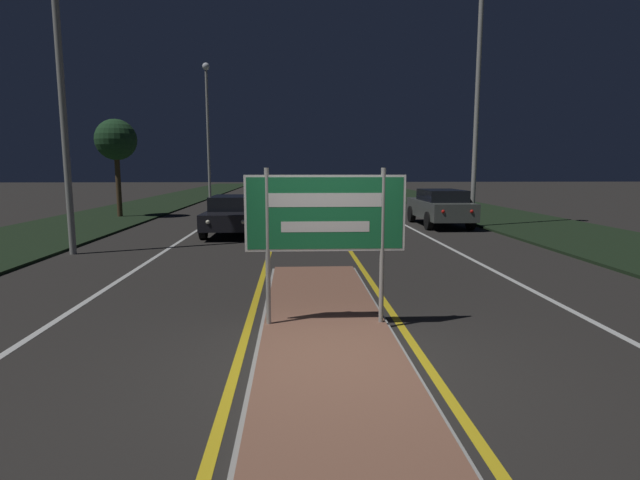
# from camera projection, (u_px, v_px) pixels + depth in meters

# --- Properties ---
(ground_plane) EXTENTS (160.00, 160.00, 0.00)m
(ground_plane) POSITION_uv_depth(u_px,v_px,m) (332.00, 368.00, 5.99)
(ground_plane) COLOR #282623
(median_island) EXTENTS (1.94, 8.67, 0.10)m
(median_island) POSITION_uv_depth(u_px,v_px,m) (325.00, 326.00, 7.42)
(median_island) COLOR #999993
(median_island) RESTS_ON ground_plane
(verge_left) EXTENTS (5.00, 100.00, 0.08)m
(verge_left) POSITION_uv_depth(u_px,v_px,m) (116.00, 215.00, 25.28)
(verge_left) COLOR black
(verge_left) RESTS_ON ground_plane
(verge_right) EXTENTS (5.00, 100.00, 0.08)m
(verge_right) POSITION_uv_depth(u_px,v_px,m) (484.00, 213.00, 26.24)
(verge_right) COLOR black
(verge_right) RESTS_ON ground_plane
(centre_line_yellow_left) EXTENTS (0.12, 70.00, 0.01)m
(centre_line_yellow_left) POSITION_uv_depth(u_px,v_px,m) (283.00, 207.00, 30.64)
(centre_line_yellow_left) COLOR gold
(centre_line_yellow_left) RESTS_ON ground_plane
(centre_line_yellow_right) EXTENTS (0.12, 70.00, 0.01)m
(centre_line_yellow_right) POSITION_uv_depth(u_px,v_px,m) (321.00, 207.00, 30.76)
(centre_line_yellow_right) COLOR gold
(centre_line_yellow_right) RESTS_ON ground_plane
(lane_line_white_left) EXTENTS (0.12, 70.00, 0.01)m
(lane_line_white_left) POSITION_uv_depth(u_px,v_px,m) (233.00, 207.00, 30.49)
(lane_line_white_left) COLOR silver
(lane_line_white_left) RESTS_ON ground_plane
(lane_line_white_right) EXTENTS (0.12, 70.00, 0.01)m
(lane_line_white_right) POSITION_uv_depth(u_px,v_px,m) (369.00, 207.00, 30.91)
(lane_line_white_right) COLOR silver
(lane_line_white_right) RESTS_ON ground_plane
(edge_line_white_left) EXTENTS (0.10, 70.00, 0.01)m
(edge_line_white_left) POSITION_uv_depth(u_px,v_px,m) (184.00, 207.00, 30.34)
(edge_line_white_left) COLOR silver
(edge_line_white_left) RESTS_ON ground_plane
(edge_line_white_right) EXTENTS (0.10, 70.00, 0.01)m
(edge_line_white_right) POSITION_uv_depth(u_px,v_px,m) (417.00, 206.00, 31.07)
(edge_line_white_right) COLOR silver
(edge_line_white_right) RESTS_ON ground_plane
(highway_sign) EXTENTS (2.32, 0.07, 2.28)m
(highway_sign) POSITION_uv_depth(u_px,v_px,m) (325.00, 218.00, 7.18)
(highway_sign) COLOR #9E9E99
(highway_sign) RESTS_ON median_island
(streetlight_left_near) EXTENTS (0.58, 0.58, 9.11)m
(streetlight_left_near) POSITION_uv_depth(u_px,v_px,m) (57.00, 22.00, 13.01)
(streetlight_left_near) COLOR #9E9E99
(streetlight_left_near) RESTS_ON ground_plane
(streetlight_left_far) EXTENTS (0.49, 0.49, 9.36)m
(streetlight_left_far) POSITION_uv_depth(u_px,v_px,m) (208.00, 117.00, 33.83)
(streetlight_left_far) COLOR #9E9E99
(streetlight_left_far) RESTS_ON ground_plane
(streetlight_right_near) EXTENTS (0.53, 0.53, 11.37)m
(streetlight_right_near) POSITION_uv_depth(u_px,v_px,m) (480.00, 42.00, 18.86)
(streetlight_right_near) COLOR #9E9E99
(streetlight_right_near) RESTS_ON ground_plane
(car_receding_0) EXTENTS (1.87, 4.64, 1.50)m
(car_receding_0) POSITION_uv_depth(u_px,v_px,m) (440.00, 206.00, 20.60)
(car_receding_0) COLOR #4C514C
(car_receding_0) RESTS_ON ground_plane
(car_receding_1) EXTENTS (1.89, 4.66, 1.36)m
(car_receding_1) POSITION_uv_depth(u_px,v_px,m) (346.00, 198.00, 27.46)
(car_receding_1) COLOR navy
(car_receding_1) RESTS_ON ground_plane
(car_approaching_0) EXTENTS (1.94, 4.40, 1.37)m
(car_approaching_0) POSITION_uv_depth(u_px,v_px,m) (234.00, 214.00, 18.10)
(car_approaching_0) COLOR black
(car_approaching_0) RESTS_ON ground_plane
(roadside_palm_left) EXTENTS (1.92, 1.92, 4.58)m
(roadside_palm_left) POSITION_uv_depth(u_px,v_px,m) (116.00, 141.00, 23.43)
(roadside_palm_left) COLOR #4C3823
(roadside_palm_left) RESTS_ON verge_left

